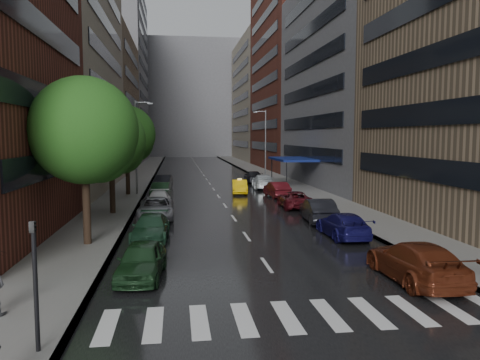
{
  "coord_description": "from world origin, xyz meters",
  "views": [
    {
      "loc": [
        -3.94,
        -16.11,
        5.77
      ],
      "look_at": [
        0.0,
        12.82,
        3.0
      ],
      "focal_mm": 35.0,
      "sensor_mm": 36.0,
      "label": 1
    }
  ],
  "objects": [
    {
      "name": "street_lamp_left",
      "position": [
        -7.72,
        30.0,
        4.89
      ],
      "size": [
        1.74,
        0.22,
        9.0
      ],
      "color": "gray",
      "rests_on": "sidewalk_left"
    },
    {
      "name": "taxi",
      "position": [
        2.28,
        29.81,
        0.69
      ],
      "size": [
        1.85,
        4.28,
        1.37
      ],
      "primitive_type": "imported",
      "rotation": [
        0.0,
        0.0,
        -0.1
      ],
      "color": "yellow",
      "rests_on": "ground"
    },
    {
      "name": "crosswalk",
      "position": [
        0.2,
        -2.0,
        0.01
      ],
      "size": [
        13.15,
        2.8,
        0.01
      ],
      "color": "silver",
      "rests_on": "ground"
    },
    {
      "name": "tree_near",
      "position": [
        -8.6,
        8.76,
        6.02
      ],
      "size": [
        5.52,
        5.52,
        8.8
      ],
      "color": "#382619",
      "rests_on": "ground"
    },
    {
      "name": "sidewalk_right",
      "position": [
        9.0,
        50.0,
        0.07
      ],
      "size": [
        4.0,
        140.0,
        0.15
      ],
      "primitive_type": "cube",
      "color": "gray",
      "rests_on": "ground"
    },
    {
      "name": "tree_far",
      "position": [
        -8.6,
        29.68,
        5.91
      ],
      "size": [
        5.42,
        5.42,
        8.64
      ],
      "color": "#382619",
      "rests_on": "ground"
    },
    {
      "name": "sidewalk_left",
      "position": [
        -9.0,
        50.0,
        0.07
      ],
      "size": [
        4.0,
        140.0,
        0.15
      ],
      "primitive_type": "cube",
      "color": "gray",
      "rests_on": "ground"
    },
    {
      "name": "parked_cars_right",
      "position": [
        5.4,
        20.07,
        0.75
      ],
      "size": [
        2.69,
        44.84,
        1.61
      ],
      "color": "maroon",
      "rests_on": "ground"
    },
    {
      "name": "road",
      "position": [
        0.0,
        50.0,
        0.01
      ],
      "size": [
        14.0,
        140.0,
        0.01
      ],
      "primitive_type": "cube",
      "color": "black",
      "rests_on": "ground"
    },
    {
      "name": "awning",
      "position": [
        8.98,
        35.0,
        3.13
      ],
      "size": [
        4.0,
        8.0,
        3.12
      ],
      "color": "navy",
      "rests_on": "sidewalk_right"
    },
    {
      "name": "ground",
      "position": [
        0.0,
        0.0,
        0.0
      ],
      "size": [
        220.0,
        220.0,
        0.0
      ],
      "primitive_type": "plane",
      "color": "gray",
      "rests_on": "ground"
    },
    {
      "name": "parked_cars_left",
      "position": [
        -5.4,
        18.59,
        0.73
      ],
      "size": [
        2.48,
        36.08,
        1.59
      ],
      "color": "#1A391D",
      "rests_on": "ground"
    },
    {
      "name": "buildings_left",
      "position": [
        -15.0,
        58.79,
        15.99
      ],
      "size": [
        8.0,
        108.0,
        38.0
      ],
      "color": "maroon",
      "rests_on": "ground"
    },
    {
      "name": "tree_mid",
      "position": [
        -8.6,
        18.65,
        5.42
      ],
      "size": [
        4.97,
        4.97,
        7.93
      ],
      "color": "#382619",
      "rests_on": "ground"
    },
    {
      "name": "building_far",
      "position": [
        0.0,
        118.0,
        16.0
      ],
      "size": [
        40.0,
        14.0,
        32.0
      ],
      "primitive_type": "cube",
      "color": "slate",
      "rests_on": "ground"
    },
    {
      "name": "street_lamp_right",
      "position": [
        7.72,
        45.0,
        4.89
      ],
      "size": [
        1.74,
        0.22,
        9.0
      ],
      "color": "gray",
      "rests_on": "sidewalk_right"
    },
    {
      "name": "traffic_light",
      "position": [
        -7.6,
        -3.73,
        2.23
      ],
      "size": [
        0.18,
        0.15,
        3.45
      ],
      "color": "black",
      "rests_on": "sidewalk_left"
    },
    {
      "name": "buildings_right",
      "position": [
        15.0,
        56.7,
        15.03
      ],
      "size": [
        8.05,
        109.1,
        36.0
      ],
      "color": "#937A5B",
      "rests_on": "ground"
    }
  ]
}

